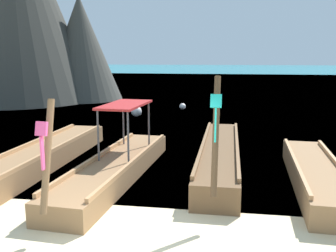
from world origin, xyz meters
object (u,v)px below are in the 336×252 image
(longtail_boat_pink_ribbon, at_px, (116,166))
(longtail_boat_red_ribbon, at_px, (316,175))
(mooring_buoy_far, at_px, (183,106))
(longtail_boat_turquoise_ribbon, at_px, (220,155))
(mooring_buoy_near, at_px, (136,111))
(longtail_boat_green_ribbon, at_px, (43,156))

(longtail_boat_pink_ribbon, xyz_separation_m, longtail_boat_red_ribbon, (4.97, 0.15, -0.03))
(longtail_boat_red_ribbon, xyz_separation_m, mooring_buoy_far, (-4.71, 12.50, -0.10))
(longtail_boat_turquoise_ribbon, xyz_separation_m, mooring_buoy_near, (-4.45, 8.17, -0.04))
(longtail_boat_pink_ribbon, distance_m, longtail_boat_red_ribbon, 4.97)
(longtail_boat_pink_ribbon, bearing_deg, longtail_boat_green_ribbon, 163.34)
(longtail_boat_green_ribbon, distance_m, mooring_buoy_far, 12.22)
(longtail_boat_red_ribbon, bearing_deg, longtail_boat_green_ribbon, 175.63)
(longtail_boat_green_ribbon, relative_size, longtail_boat_pink_ribbon, 1.09)
(longtail_boat_turquoise_ribbon, distance_m, longtail_boat_red_ribbon, 2.71)
(mooring_buoy_near, bearing_deg, longtail_boat_red_ribbon, -54.62)
(longtail_boat_turquoise_ribbon, distance_m, mooring_buoy_near, 9.30)
(mooring_buoy_near, height_order, mooring_buoy_far, mooring_buoy_near)
(longtail_boat_pink_ribbon, height_order, mooring_buoy_near, longtail_boat_pink_ribbon)
(longtail_boat_green_ribbon, relative_size, mooring_buoy_near, 13.08)
(longtail_boat_pink_ribbon, relative_size, longtail_boat_red_ribbon, 1.12)
(longtail_boat_green_ribbon, relative_size, mooring_buoy_far, 19.48)
(longtail_boat_green_ribbon, bearing_deg, mooring_buoy_near, 86.36)
(longtail_boat_red_ribbon, bearing_deg, mooring_buoy_far, 110.67)
(longtail_boat_green_ribbon, height_order, mooring_buoy_far, longtail_boat_green_ribbon)
(longtail_boat_pink_ribbon, bearing_deg, longtail_boat_red_ribbon, 1.76)
(longtail_boat_pink_ribbon, distance_m, mooring_buoy_far, 12.65)
(longtail_boat_turquoise_ribbon, xyz_separation_m, mooring_buoy_far, (-2.38, 11.12, -0.13))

